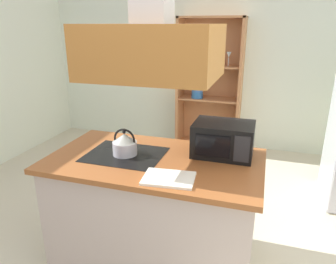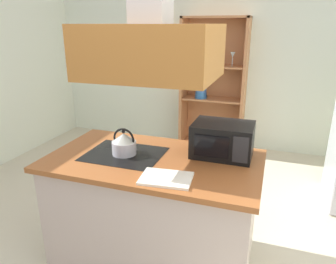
{
  "view_description": "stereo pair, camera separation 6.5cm",
  "coord_description": "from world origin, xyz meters",
  "px_view_note": "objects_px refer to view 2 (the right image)",
  "views": [
    {
      "loc": [
        0.54,
        -1.96,
        1.89
      ],
      "look_at": [
        -0.24,
        0.49,
        1.0
      ],
      "focal_mm": 33.78,
      "sensor_mm": 36.0,
      "label": 1
    },
    {
      "loc": [
        0.6,
        -1.94,
        1.89
      ],
      "look_at": [
        -0.24,
        0.49,
        1.0
      ],
      "focal_mm": 33.78,
      "sensor_mm": 36.0,
      "label": 2
    }
  ],
  "objects_px": {
    "kettle": "(124,144)",
    "microwave": "(223,140)",
    "dish_cabinet": "(213,92)",
    "cutting_board": "(166,178)"
  },
  "relations": [
    {
      "from": "kettle",
      "to": "microwave",
      "type": "distance_m",
      "value": 0.77
    },
    {
      "from": "dish_cabinet",
      "to": "microwave",
      "type": "distance_m",
      "value": 2.47
    },
    {
      "from": "kettle",
      "to": "microwave",
      "type": "height_order",
      "value": "microwave"
    },
    {
      "from": "kettle",
      "to": "microwave",
      "type": "xyz_separation_m",
      "value": [
        0.74,
        0.24,
        0.04
      ]
    },
    {
      "from": "cutting_board",
      "to": "microwave",
      "type": "relative_size",
      "value": 0.74
    },
    {
      "from": "dish_cabinet",
      "to": "cutting_board",
      "type": "height_order",
      "value": "dish_cabinet"
    },
    {
      "from": "kettle",
      "to": "dish_cabinet",
      "type": "bearing_deg",
      "value": 85.92
    },
    {
      "from": "kettle",
      "to": "cutting_board",
      "type": "relative_size",
      "value": 0.63
    },
    {
      "from": "dish_cabinet",
      "to": "kettle",
      "type": "height_order",
      "value": "dish_cabinet"
    },
    {
      "from": "kettle",
      "to": "microwave",
      "type": "bearing_deg",
      "value": 17.74
    }
  ]
}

